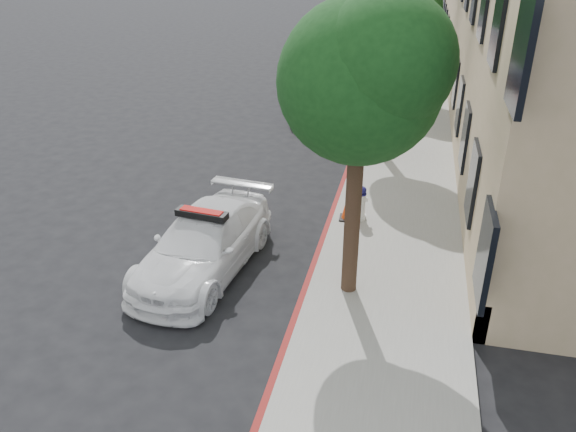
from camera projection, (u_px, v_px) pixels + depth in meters
The scene contains 10 objects.
ground at pixel (239, 233), 13.51m from camera, with size 120.00×120.00×0.00m, color black.
sidewalk at pixel (407, 120), 21.47m from camera, with size 3.20×50.00×0.15m, color gray.
curb_strip at pixel (366, 117), 21.78m from camera, with size 0.12×50.00×0.15m, color maroon.
tree_near at pixel (362, 80), 9.26m from camera, with size 2.92×2.82×5.62m.
tree_mid at pixel (391, 22), 16.27m from camera, with size 2.77×2.64×5.43m.
police_car at pixel (204, 243), 11.75m from camera, with size 2.26×4.54×1.42m.
parked_car_mid at pixel (316, 98), 21.94m from camera, with size 1.67×4.16×1.42m, color #21242A.
parked_car_far at pixel (365, 59), 28.27m from camera, with size 1.69×4.86×1.60m, color #141A32.
fire_hydrant at pixel (360, 203), 13.67m from camera, with size 0.36×0.33×0.86m.
traffic_cone at pixel (349, 204), 13.68m from camera, with size 0.43×0.43×0.79m.
Camera 1 is at (3.80, -11.33, 6.44)m, focal length 35.00 mm.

